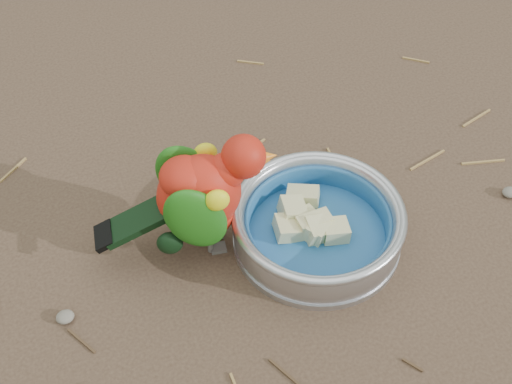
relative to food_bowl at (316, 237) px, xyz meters
name	(u,v)px	position (x,y,z in m)	size (l,w,h in m)	color
ground	(308,276)	(-0.03, -0.05, -0.01)	(60.00, 60.00, 0.00)	#4A3729
food_bowl	(316,237)	(0.00, 0.00, 0.00)	(0.22, 0.22, 0.02)	#B2B2BA
bowl_wall	(318,223)	(0.00, 0.00, 0.03)	(0.22, 0.22, 0.04)	#B2B2BA
fruit_wedges	(318,226)	(0.00, 0.00, 0.02)	(0.13, 0.13, 0.03)	beige
lory_parrot	(203,201)	(-0.14, 0.05, 0.08)	(0.10, 0.21, 0.17)	#B61F11
ground_debris	(275,269)	(-0.07, -0.03, -0.01)	(0.90, 0.80, 0.01)	olive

